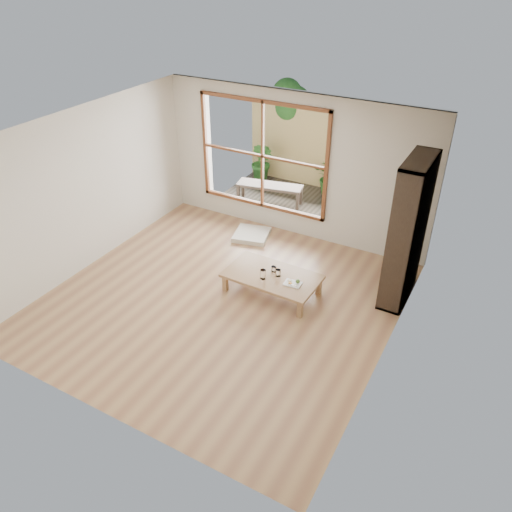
{
  "coord_description": "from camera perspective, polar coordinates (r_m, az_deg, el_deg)",
  "views": [
    {
      "loc": [
        3.4,
        -5.09,
        4.66
      ],
      "look_at": [
        0.27,
        0.59,
        0.55
      ],
      "focal_mm": 35.0,
      "sensor_mm": 36.0,
      "label": 1
    }
  ],
  "objects": [
    {
      "name": "glass_small",
      "position": [
        7.73,
        1.99,
        -1.48
      ],
      "size": [
        0.07,
        0.07,
        0.09
      ],
      "primitive_type": "cylinder",
      "color": "silver",
      "rests_on": "low_table"
    },
    {
      "name": "glass_mid",
      "position": [
        7.62,
        2.55,
        -1.93
      ],
      "size": [
        0.08,
        0.08,
        0.11
      ],
      "primitive_type": "cylinder",
      "color": "silver",
      "rests_on": "low_table"
    },
    {
      "name": "shrub_left",
      "position": [
        11.27,
        0.72,
        10.64
      ],
      "size": [
        0.62,
        0.56,
        0.94
      ],
      "primitive_type": "imported",
      "rotation": [
        0.0,
        0.0,
        -0.31
      ],
      "color": "#2C6123",
      "rests_on": "deck"
    },
    {
      "name": "shrub_right",
      "position": [
        10.78,
        8.74,
        8.82
      ],
      "size": [
        0.9,
        0.85,
        0.8
      ],
      "primitive_type": "imported",
      "rotation": [
        0.0,
        0.0,
        -0.37
      ],
      "color": "#2C6123",
      "rests_on": "deck"
    },
    {
      "name": "deck",
      "position": [
        10.61,
        3.65,
        6.22
      ],
      "size": [
        2.8,
        2.0,
        0.05
      ],
      "primitive_type": "cube",
      "color": "#383128",
      "rests_on": "ground"
    },
    {
      "name": "glass_tall",
      "position": [
        7.55,
        0.8,
        -2.1
      ],
      "size": [
        0.09,
        0.09,
        0.16
      ],
      "primitive_type": "cylinder",
      "color": "silver",
      "rests_on": "low_table"
    },
    {
      "name": "floor_cushion",
      "position": [
        9.26,
        -0.5,
        2.44
      ],
      "size": [
        0.74,
        0.74,
        0.09
      ],
      "primitive_type": "cube",
      "rotation": [
        0.0,
        0.0,
        0.24
      ],
      "color": "beige",
      "rests_on": "ground"
    },
    {
      "name": "bamboo_fence",
      "position": [
        11.1,
        6.11,
        12.36
      ],
      "size": [
        2.8,
        0.06,
        1.8
      ],
      "primitive_type": "cube",
      "color": "tan",
      "rests_on": "ground"
    },
    {
      "name": "bookshelf",
      "position": [
        7.5,
        16.94,
        2.61
      ],
      "size": [
        0.36,
        1.0,
        2.23
      ],
      "primitive_type": "cube",
      "color": "#2F241A",
      "rests_on": "ground"
    },
    {
      "name": "food_tray",
      "position": [
        7.48,
        4.33,
        -3.09
      ],
      "size": [
        0.27,
        0.2,
        0.08
      ],
      "rotation": [
        0.0,
        0.0,
        0.07
      ],
      "color": "white",
      "rests_on": "low_table"
    },
    {
      "name": "ground",
      "position": [
        7.7,
        -3.9,
        -5.03
      ],
      "size": [
        5.0,
        5.0,
        0.0
      ],
      "primitive_type": "plane",
      "color": "tan",
      "rests_on": "ground"
    },
    {
      "name": "glass_short",
      "position": [
        7.73,
        2.11,
        -1.52
      ],
      "size": [
        0.07,
        0.07,
        0.08
      ],
      "primitive_type": "cylinder",
      "color": "silver",
      "rests_on": "low_table"
    },
    {
      "name": "garden_bench",
      "position": [
        10.31,
        1.57,
        7.85
      ],
      "size": [
        1.39,
        0.65,
        0.42
      ],
      "rotation": [
        0.0,
        0.0,
        0.2
      ],
      "color": "#2F241A",
      "rests_on": "deck"
    },
    {
      "name": "garden_tree",
      "position": [
        11.41,
        3.71,
        16.85
      ],
      "size": [
        1.04,
        0.85,
        2.22
      ],
      "color": "#4C3D2D",
      "rests_on": "ground"
    },
    {
      "name": "low_table",
      "position": [
        7.69,
        1.85,
        -2.41
      ],
      "size": [
        1.46,
        0.85,
        0.32
      ],
      "rotation": [
        0.0,
        0.0,
        -0.03
      ],
      "color": "#956B48",
      "rests_on": "ground"
    }
  ]
}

